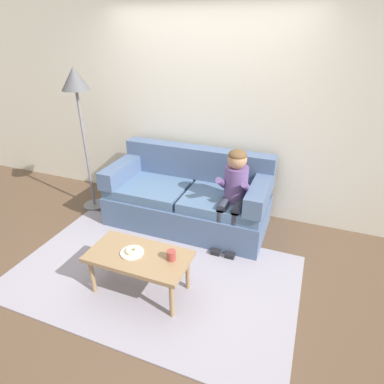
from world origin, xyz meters
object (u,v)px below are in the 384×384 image
(donut, at_px, (132,250))
(mug, at_px, (171,255))
(person_child, at_px, (234,189))
(toy_controller, at_px, (123,245))
(coffee_table, at_px, (139,259))
(couch, at_px, (189,198))
(floor_lamp, at_px, (77,95))

(donut, distance_m, mug, 0.37)
(person_child, bearing_deg, toy_controller, -152.41)
(person_child, relative_size, mug, 12.24)
(coffee_table, distance_m, mug, 0.32)
(donut, bearing_deg, couch, 88.73)
(coffee_table, height_order, person_child, person_child)
(floor_lamp, bearing_deg, couch, 4.85)
(couch, height_order, toy_controller, couch)
(coffee_table, relative_size, donut, 7.73)
(donut, bearing_deg, mug, 7.98)
(person_child, bearing_deg, floor_lamp, 177.54)
(toy_controller, bearing_deg, mug, -50.52)
(donut, bearing_deg, person_child, 59.77)
(person_child, height_order, toy_controller, person_child)
(floor_lamp, bearing_deg, mug, -33.54)
(toy_controller, bearing_deg, couch, 36.02)
(mug, bearing_deg, toy_controller, 150.85)
(couch, bearing_deg, mug, -74.96)
(couch, relative_size, donut, 16.27)
(couch, distance_m, person_child, 0.73)
(donut, bearing_deg, toy_controller, 132.35)
(coffee_table, xyz_separation_m, donut, (-0.06, -0.00, 0.08))
(mug, bearing_deg, coffee_table, -171.05)
(floor_lamp, bearing_deg, donut, -41.37)
(couch, distance_m, coffee_table, 1.30)
(coffee_table, bearing_deg, toy_controller, 136.12)
(mug, relative_size, floor_lamp, 0.05)
(person_child, relative_size, floor_lamp, 0.60)
(coffee_table, distance_m, toy_controller, 0.82)
(donut, relative_size, mug, 1.33)
(coffee_table, relative_size, floor_lamp, 0.50)
(person_child, distance_m, mug, 1.11)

